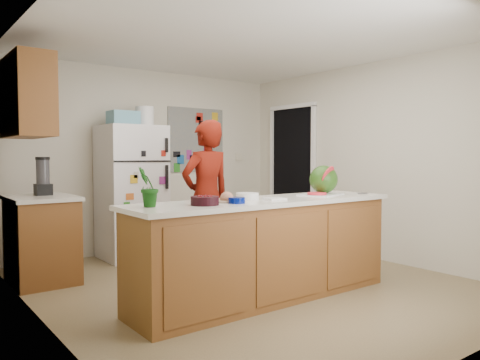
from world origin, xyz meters
TOP-DOWN VIEW (x-y plane):
  - floor at (0.00, 0.00)m, footprint 4.00×4.50m
  - wall_back at (0.00, 2.26)m, footprint 4.00×0.02m
  - wall_left at (-2.01, 0.00)m, footprint 0.02×4.50m
  - wall_right at (2.01, 0.00)m, footprint 0.02×4.50m
  - ceiling at (0.00, 0.00)m, footprint 4.00×4.50m
  - doorway at (1.99, 1.45)m, footprint 0.03×0.85m
  - peninsula_base at (-0.20, -0.50)m, footprint 2.60×0.62m
  - peninsula_top at (-0.20, -0.50)m, footprint 2.68×0.70m
  - side_counter_base at (-1.69, 1.35)m, footprint 0.60×0.80m
  - side_counter_top at (-1.69, 1.35)m, footprint 0.64×0.84m
  - upper_cabinets at (-1.82, 1.30)m, footprint 0.35×1.00m
  - refrigerator at (-0.45, 1.88)m, footprint 0.75×0.70m
  - fridge_top_bin at (-0.55, 1.88)m, footprint 0.35×0.28m
  - photo_collage at (0.75, 2.24)m, footprint 0.95×0.01m
  - person at (-0.15, 0.58)m, footprint 0.65×0.44m
  - blender_appliance at (-1.64, 1.44)m, footprint 0.13×0.13m
  - cutting_board at (0.54, -0.48)m, footprint 0.52×0.46m
  - watermelon at (0.60, -0.46)m, footprint 0.29×0.29m
  - watermelon_slice at (0.43, -0.53)m, footprint 0.19×0.19m
  - cherry_bowl at (-0.91, -0.58)m, footprint 0.29×0.29m
  - white_bowl at (-0.34, -0.41)m, footprint 0.21×0.21m
  - cobalt_bowl at (-0.62, -0.63)m, footprint 0.14×0.14m
  - plate at (-0.63, -0.49)m, footprint 0.25×0.25m
  - paper_towel at (-0.17, -0.59)m, footprint 0.19×0.17m
  - keys at (1.00, -0.64)m, footprint 0.10×0.06m
  - potted_plant at (-1.35, -0.45)m, footprint 0.21×0.19m

SIDE VIEW (x-z plane):
  - floor at x=0.00m, z-range -0.02..0.00m
  - side_counter_base at x=-1.69m, z-range 0.00..0.86m
  - peninsula_base at x=-0.20m, z-range 0.00..0.88m
  - refrigerator at x=-0.45m, z-range 0.00..1.70m
  - person at x=-0.15m, z-range 0.00..1.71m
  - side_counter_top at x=-1.69m, z-range 0.86..0.90m
  - peninsula_top at x=-0.20m, z-range 0.88..0.92m
  - cutting_board at x=0.54m, z-range 0.92..0.93m
  - keys at x=1.00m, z-range 0.92..0.93m
  - plate at x=-0.63m, z-range 0.92..0.94m
  - paper_towel at x=-0.17m, z-range 0.92..0.94m
  - watermelon_slice at x=0.43m, z-range 0.93..0.95m
  - cobalt_bowl at x=-0.62m, z-range 0.92..0.97m
  - white_bowl at x=-0.34m, z-range 0.92..0.98m
  - cherry_bowl at x=-0.91m, z-range 0.92..0.99m
  - doorway at x=1.99m, z-range 0.00..2.04m
  - watermelon at x=0.60m, z-range 0.93..1.22m
  - potted_plant at x=-1.35m, z-range 0.92..1.23m
  - blender_appliance at x=-1.64m, z-range 0.90..1.28m
  - wall_back at x=0.00m, z-range 0.00..2.50m
  - wall_left at x=-2.01m, z-range 0.00..2.50m
  - wall_right at x=2.01m, z-range 0.00..2.50m
  - photo_collage at x=0.75m, z-range 1.08..2.02m
  - fridge_top_bin at x=-0.55m, z-range 1.70..1.88m
  - upper_cabinets at x=-1.82m, z-range 1.50..2.30m
  - ceiling at x=0.00m, z-range 2.50..2.52m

